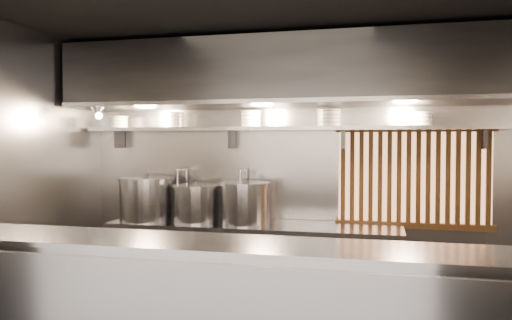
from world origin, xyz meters
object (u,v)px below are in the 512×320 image
at_px(heat_lamp, 97,110).
at_px(pendant_bulb, 273,120).
at_px(stock_pot_right, 196,203).
at_px(stock_pot_mid, 146,199).
at_px(stock_pot_left, 245,203).

xyz_separation_m(heat_lamp, pendant_bulb, (1.80, 0.35, -0.11)).
bearing_deg(stock_pot_right, heat_lamp, -166.05).
distance_m(pendant_bulb, stock_pot_mid, 1.60).
xyz_separation_m(stock_pot_mid, stock_pot_right, (0.56, 0.01, -0.03)).
bearing_deg(stock_pot_right, stock_pot_left, -0.93).
distance_m(stock_pot_mid, stock_pot_right, 0.56).
height_order(pendant_bulb, stock_pot_left, pendant_bulb).
relative_size(heat_lamp, stock_pot_left, 0.63).
height_order(heat_lamp, pendant_bulb, heat_lamp).
distance_m(heat_lamp, pendant_bulb, 1.83).
xyz_separation_m(pendant_bulb, stock_pot_right, (-0.80, -0.10, -0.87)).
bearing_deg(stock_pot_right, pendant_bulb, 7.27).
bearing_deg(stock_pot_mid, stock_pot_right, 1.33).
distance_m(heat_lamp, stock_pot_right, 1.41).
xyz_separation_m(heat_lamp, stock_pot_left, (1.53, 0.24, -0.95)).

